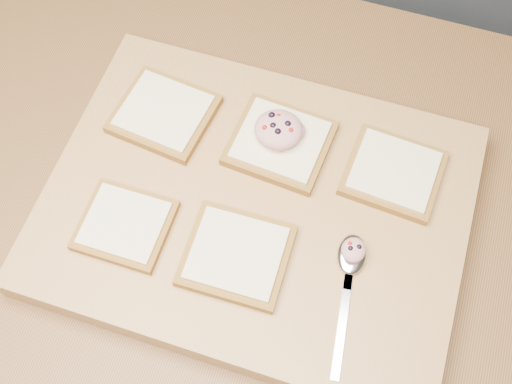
{
  "coord_description": "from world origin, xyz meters",
  "views": [
    {
      "loc": [
        0.12,
        -0.38,
        1.71
      ],
      "look_at": [
        0.01,
        -0.03,
        0.97
      ],
      "focal_mm": 45.0,
      "sensor_mm": 36.0,
      "label": 1
    }
  ],
  "objects_px": {
    "bread_far_center": "(280,143)",
    "spoon": "(350,264)",
    "cutting_board": "(256,209)",
    "tuna_salad_dollop": "(278,129)"
  },
  "relations": [
    {
      "from": "tuna_salad_dollop",
      "to": "spoon",
      "type": "bearing_deg",
      "value": -46.15
    },
    {
      "from": "bread_far_center",
      "to": "spoon",
      "type": "bearing_deg",
      "value": -46.18
    },
    {
      "from": "cutting_board",
      "to": "bread_far_center",
      "type": "distance_m",
      "value": 0.1
    },
    {
      "from": "cutting_board",
      "to": "spoon",
      "type": "bearing_deg",
      "value": -19.21
    },
    {
      "from": "tuna_salad_dollop",
      "to": "spoon",
      "type": "xyz_separation_m",
      "value": [
        0.14,
        -0.15,
        -0.03
      ]
    },
    {
      "from": "cutting_board",
      "to": "bread_far_center",
      "type": "height_order",
      "value": "bread_far_center"
    },
    {
      "from": "bread_far_center",
      "to": "tuna_salad_dollop",
      "type": "distance_m",
      "value": 0.03
    },
    {
      "from": "tuna_salad_dollop",
      "to": "spoon",
      "type": "relative_size",
      "value": 0.35
    },
    {
      "from": "tuna_salad_dollop",
      "to": "spoon",
      "type": "height_order",
      "value": "tuna_salad_dollop"
    },
    {
      "from": "bread_far_center",
      "to": "tuna_salad_dollop",
      "type": "relative_size",
      "value": 2.13
    }
  ]
}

